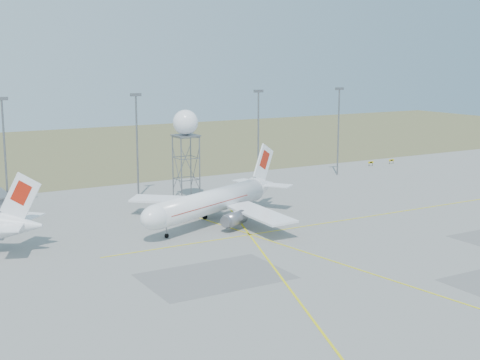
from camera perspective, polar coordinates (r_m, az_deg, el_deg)
ground at (r=85.52m, az=14.86°, el=-8.56°), size 400.00×400.00×0.00m
grass_strip at (r=206.73m, az=-13.69°, el=2.54°), size 400.00×120.00×0.03m
mast_a at (r=125.60m, az=-19.47°, el=2.86°), size 2.20×0.50×20.50m
mast_b at (r=132.50m, az=-8.79°, el=3.70°), size 2.20×0.50×20.50m
mast_c at (r=145.03m, az=1.57°, el=4.39°), size 2.20×0.50×20.50m
mast_d at (r=157.69m, az=8.41°, el=4.76°), size 2.20×0.50×20.50m
taxi_sign_near at (r=173.61m, az=11.11°, el=1.47°), size 1.60×0.17×1.20m
taxi_sign_far at (r=178.27m, az=12.80°, el=1.64°), size 1.60×0.17×1.20m
airliner_main at (r=111.14m, az=-2.37°, el=-1.88°), size 33.28×31.04×11.88m
radar_tower at (r=128.80m, az=-4.64°, el=2.59°), size 4.84×4.84×17.53m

